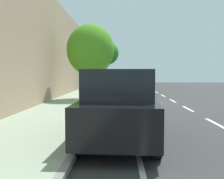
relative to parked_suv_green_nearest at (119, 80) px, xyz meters
The scene contains 14 objects.
ground 18.49m from the parked_suv_green_nearest, 92.13° to the left, with size 74.52×74.52×0.00m, color #363636.
sidewalk 18.67m from the parked_suv_green_nearest, 81.68° to the left, with size 3.35×46.58×0.15m, color #94A489.
curb_edge 18.50m from the parked_suv_green_nearest, 87.08° to the left, with size 0.16×46.58×0.15m, color gray.
lane_stripe_centre 17.68m from the parked_suv_green_nearest, 102.12° to the left, with size 0.14×44.20×0.01m.
lane_stripe_bike_edge 18.48m from the parked_suv_green_nearest, 91.64° to the left, with size 0.12×46.58×0.01m, color white.
building_facade 19.18m from the parked_suv_green_nearest, 75.93° to the left, with size 0.50×46.58×6.99m, color tan.
parked_suv_green_nearest is the anchor object (origin of this frame).
parked_sedan_tan_second 10.31m from the parked_suv_green_nearest, 89.88° to the left, with size 1.92×4.44×1.52m.
parked_suv_black_mid 28.43m from the parked_suv_green_nearest, 90.21° to the left, with size 2.15×4.79×1.99m.
bicycle_at_curb 19.14m from the parked_suv_green_nearest, 88.57° to the left, with size 1.69×0.62×0.76m.
cyclist_with_backpack 18.68m from the parked_suv_green_nearest, 87.86° to the left, with size 0.52×0.55×1.78m.
street_tree_near_cyclist 4.24m from the parked_suv_green_nearest, 35.14° to the right, with size 3.58×3.58×6.13m.
street_tree_mid_block 6.93m from the parked_suv_green_nearest, 72.92° to the left, with size 2.27×2.27×4.75m.
street_tree_far_end 17.89m from the parked_suv_green_nearest, 83.91° to the left, with size 3.17×3.17×5.02m.
Camera 1 is at (0.59, 17.48, 1.90)m, focal length 43.72 mm.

